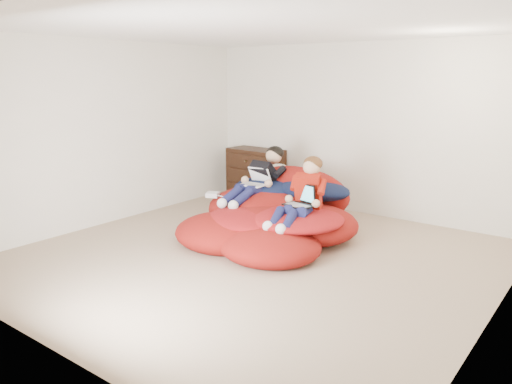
% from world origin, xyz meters
% --- Properties ---
extents(room_shell, '(5.10, 5.10, 2.77)m').
position_xyz_m(room_shell, '(0.00, 0.00, 0.22)').
color(room_shell, tan).
rests_on(room_shell, ground).
extents(dresser, '(0.97, 0.56, 0.84)m').
position_xyz_m(dresser, '(-1.69, 2.25, 0.42)').
color(dresser, black).
rests_on(dresser, ground).
extents(beanbag_pile, '(2.28, 2.39, 0.86)m').
position_xyz_m(beanbag_pile, '(-0.34, 0.88, 0.25)').
color(beanbag_pile, maroon).
rests_on(beanbag_pile, ground).
extents(cream_pillow, '(0.40, 0.25, 0.25)m').
position_xyz_m(cream_pillow, '(-0.87, 1.75, 0.62)').
color(cream_pillow, '#EDE4CE').
rests_on(cream_pillow, beanbag_pile).
extents(older_boy, '(0.37, 1.24, 0.70)m').
position_xyz_m(older_boy, '(-0.76, 1.13, 0.67)').
color(older_boy, black).
rests_on(older_boy, beanbag_pile).
extents(younger_boy, '(0.41, 0.99, 0.77)m').
position_xyz_m(younger_boy, '(0.19, 0.69, 0.65)').
color(younger_boy, '#B01D0F').
rests_on(younger_boy, beanbag_pile).
extents(laptop_white, '(0.34, 0.35, 0.22)m').
position_xyz_m(laptop_white, '(-0.76, 1.02, 0.63)').
color(laptop_white, white).
rests_on(laptop_white, older_boy).
extents(laptop_black, '(0.39, 0.34, 0.25)m').
position_xyz_m(laptop_black, '(0.19, 0.66, 0.57)').
color(laptop_black, black).
rests_on(laptop_black, younger_boy).
extents(power_adapter, '(0.22, 0.22, 0.06)m').
position_xyz_m(power_adapter, '(-1.26, 0.70, 0.42)').
color(power_adapter, white).
rests_on(power_adapter, beanbag_pile).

